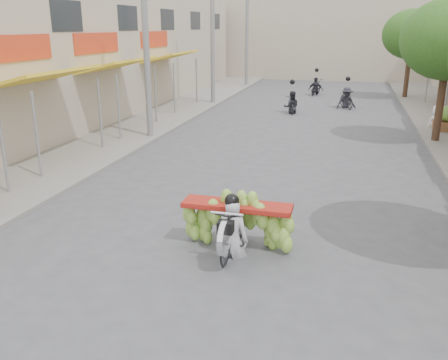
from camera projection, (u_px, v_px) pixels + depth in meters
ground at (169, 352)px, 6.48m from camera, size 120.00×120.00×0.00m
sidewalk_left at (144, 121)px, 21.95m from camera, size 4.00×60.00×0.12m
shophouse_row_left at (29, 55)px, 21.31m from camera, size 9.77×40.00×6.00m
far_building at (329, 36)px, 40.35m from camera, size 20.00×6.00×7.00m
utility_pole_mid at (145, 32)px, 17.58m from camera, size 0.60×0.24×8.00m
utility_pole_far at (212, 31)px, 25.86m from camera, size 0.60×0.24×8.00m
utility_pole_back at (247, 30)px, 34.14m from camera, size 0.60×0.24×8.00m
street_tree_far at (412, 35)px, 27.92m from camera, size 3.40×3.40×5.25m
banana_motorbike at (234, 218)px, 9.16m from camera, size 2.20×1.86×2.14m
pedestrian at (440, 105)px, 20.25m from camera, size 1.05×0.82×1.87m
bg_motorbike_a at (292, 98)px, 24.05m from camera, size 0.88×1.55×1.95m
bg_motorbike_b at (347, 93)px, 25.49m from camera, size 1.19×1.77×1.95m
bg_motorbike_c at (316, 83)px, 30.58m from camera, size 1.05×1.84×1.95m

